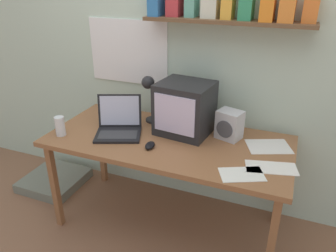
# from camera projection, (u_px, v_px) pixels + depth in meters

# --- Properties ---
(ground_plane) EXTENTS (12.00, 12.00, 0.00)m
(ground_plane) POSITION_uv_depth(u_px,v_px,m) (168.00, 222.00, 2.60)
(ground_plane) COLOR #8F6246
(back_wall) EXTENTS (5.60, 0.24, 2.60)m
(back_wall) POSITION_uv_depth(u_px,v_px,m) (192.00, 45.00, 2.43)
(back_wall) COLOR silver
(back_wall) RESTS_ON ground_plane
(corner_desk) EXTENTS (1.69, 0.77, 0.75)m
(corner_desk) POSITION_uv_depth(u_px,v_px,m) (168.00, 146.00, 2.31)
(corner_desk) COLOR #96603B
(corner_desk) RESTS_ON ground_plane
(crt_monitor) EXTENTS (0.40, 0.37, 0.37)m
(crt_monitor) POSITION_uv_depth(u_px,v_px,m) (185.00, 108.00, 2.31)
(crt_monitor) COLOR #232326
(crt_monitor) RESTS_ON corner_desk
(laptop) EXTENTS (0.40, 0.38, 0.26)m
(laptop) POSITION_uv_depth(u_px,v_px,m) (119.00, 124.00, 2.35)
(laptop) COLOR black
(laptop) RESTS_ON corner_desk
(desk_lamp) EXTENTS (0.13, 0.17, 0.37)m
(desk_lamp) POSITION_uv_depth(u_px,v_px,m) (150.00, 92.00, 2.43)
(desk_lamp) COLOR #232326
(desk_lamp) RESTS_ON corner_desk
(juice_glass) EXTENTS (0.07, 0.07, 0.14)m
(juice_glass) POSITION_uv_depth(u_px,v_px,m) (60.00, 127.00, 2.31)
(juice_glass) COLOR white
(juice_glass) RESTS_ON corner_desk
(space_heater) EXTENTS (0.19, 0.17, 0.20)m
(space_heater) POSITION_uv_depth(u_px,v_px,m) (229.00, 125.00, 2.25)
(space_heater) COLOR silver
(space_heater) RESTS_ON corner_desk
(computer_mouse) EXTENTS (0.07, 0.11, 0.03)m
(computer_mouse) POSITION_uv_depth(u_px,v_px,m) (150.00, 145.00, 2.16)
(computer_mouse) COLOR black
(computer_mouse) RESTS_ON corner_desk
(open_notebook) EXTENTS (0.29, 0.24, 0.00)m
(open_notebook) POSITION_uv_depth(u_px,v_px,m) (242.00, 174.00, 1.88)
(open_notebook) COLOR white
(open_notebook) RESTS_ON corner_desk
(loose_paper_near_monitor) EXTENTS (0.34, 0.30, 0.00)m
(loose_paper_near_monitor) POSITION_uv_depth(u_px,v_px,m) (269.00, 146.00, 2.18)
(loose_paper_near_monitor) COLOR white
(loose_paper_near_monitor) RESTS_ON corner_desk
(printed_handout) EXTENTS (0.32, 0.21, 0.00)m
(printed_handout) POSITION_uv_depth(u_px,v_px,m) (271.00, 168.00, 1.94)
(printed_handout) COLOR white
(printed_handout) RESTS_ON corner_desk
(floor_cushion) EXTENTS (0.50, 0.50, 0.09)m
(floor_cushion) POSITION_uv_depth(u_px,v_px,m) (55.00, 180.00, 3.05)
(floor_cushion) COLOR gray
(floor_cushion) RESTS_ON ground_plane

